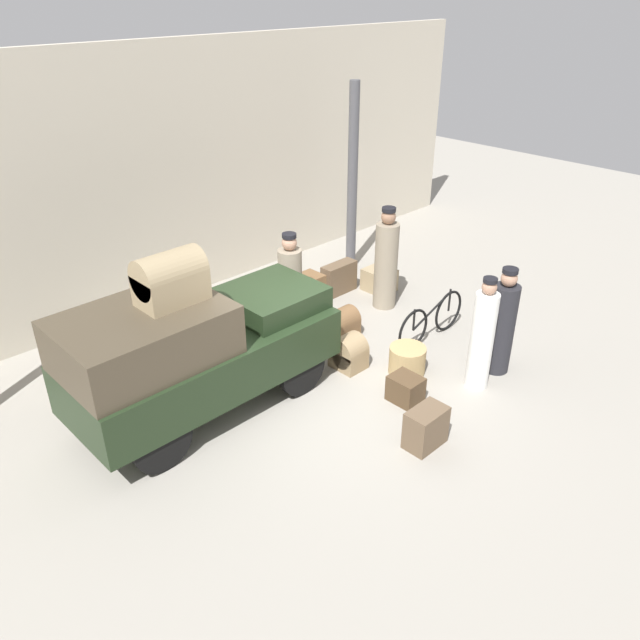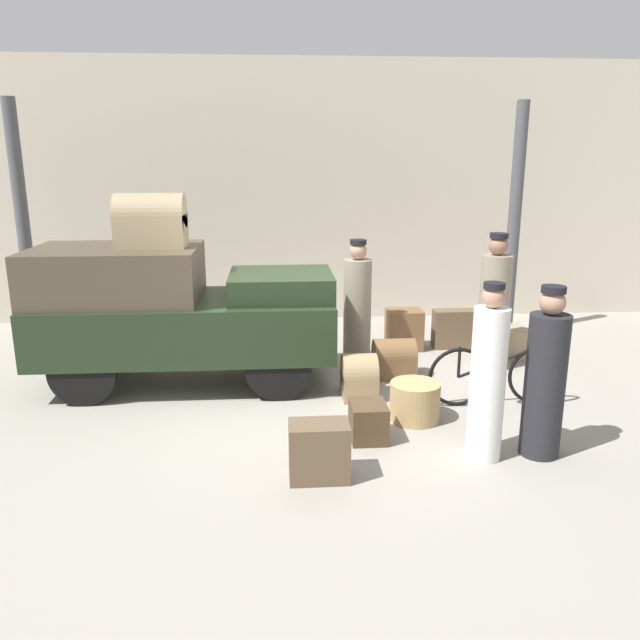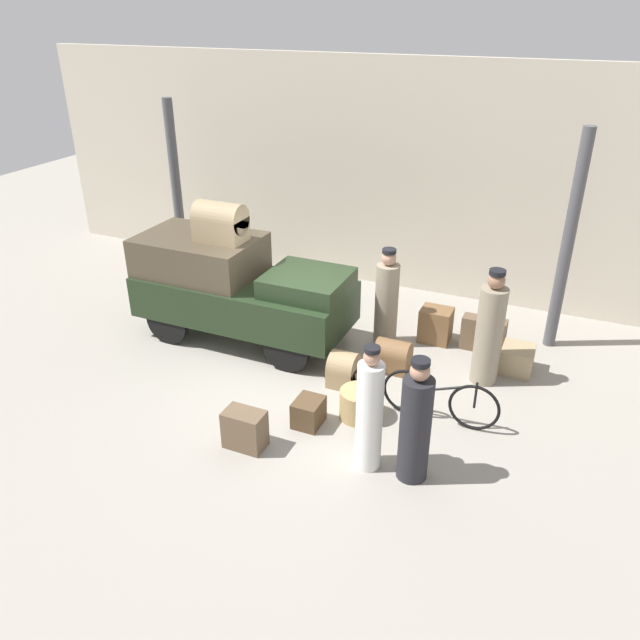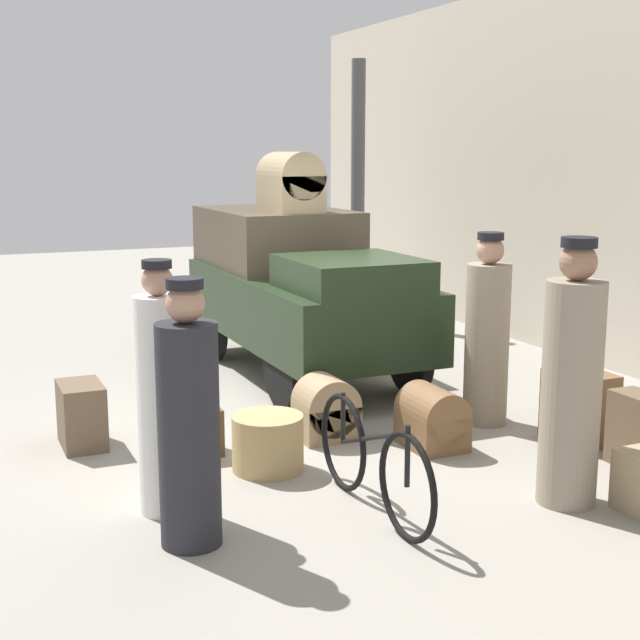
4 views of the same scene
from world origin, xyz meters
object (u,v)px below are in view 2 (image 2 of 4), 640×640
object	(u,v)px
suitcase_tan_flat	(319,451)
suitcase_black_upright	(457,329)
bicycle	(498,375)
truck	(175,309)
trunk_barrel_dark	(394,359)
porter_with_bicycle	(488,379)
trunk_umber_medium	(508,342)
porter_lifting_near_truck	(545,380)
porter_standing_middle	(494,308)
wicker_basket	(415,401)
trunk_wicker_pale	(404,329)
conductor_in_dark_uniform	(357,306)
suitcase_small_leather	(359,378)
trunk_large_brown	(368,421)
trunk_on_truck_roof	(151,222)

from	to	relation	value
suitcase_tan_flat	suitcase_black_upright	bearing A→B (deg)	58.33
bicycle	truck	bearing A→B (deg)	164.97
truck	suitcase_tan_flat	size ratio (longest dim) A/B	6.79
trunk_barrel_dark	porter_with_bicycle	bearing A→B (deg)	-79.74
trunk_umber_medium	porter_lifting_near_truck	bearing A→B (deg)	-105.05
porter_lifting_near_truck	bicycle	bearing A→B (deg)	89.06
porter_standing_middle	trunk_barrel_dark	bearing A→B (deg)	-169.76
wicker_basket	trunk_wicker_pale	size ratio (longest dim) A/B	0.91
truck	suitcase_tan_flat	distance (m)	3.20
porter_standing_middle	suitcase_black_upright	xyz separation A→B (m)	(-0.21, 0.97, -0.56)
trunk_wicker_pale	suitcase_tan_flat	distance (m)	4.22
wicker_basket	conductor_in_dark_uniform	distance (m)	2.35
truck	conductor_in_dark_uniform	size ratio (longest dim) A/B	2.13
trunk_umber_medium	suitcase_small_leather	bearing A→B (deg)	-148.60
suitcase_black_upright	conductor_in_dark_uniform	bearing A→B (deg)	-164.99
bicycle	trunk_wicker_pale	world-z (taller)	bicycle
trunk_barrel_dark	suitcase_small_leather	world-z (taller)	suitcase_small_leather
trunk_large_brown	suitcase_tan_flat	size ratio (longest dim) A/B	0.82
wicker_basket	trunk_umber_medium	bearing A→B (deg)	49.44
suitcase_tan_flat	trunk_barrel_dark	bearing A→B (deg)	65.92
trunk_large_brown	trunk_barrel_dark	distance (m)	2.00
suitcase_small_leather	conductor_in_dark_uniform	bearing A→B (deg)	83.65
porter_lifting_near_truck	suitcase_black_upright	xyz separation A→B (m)	(0.20, 3.58, -0.48)
trunk_on_truck_roof	porter_standing_middle	bearing A→B (deg)	3.80
trunk_large_brown	suitcase_tan_flat	world-z (taller)	suitcase_tan_flat
trunk_wicker_pale	trunk_barrel_dark	size ratio (longest dim) A/B	1.11
bicycle	porter_standing_middle	xyz separation A→B (m)	(0.38, 1.34, 0.49)
porter_standing_middle	suitcase_tan_flat	bearing A→B (deg)	-131.65
trunk_wicker_pale	trunk_barrel_dark	bearing A→B (deg)	-107.55
truck	bicycle	size ratio (longest dim) A/B	2.22
porter_with_bicycle	suitcase_tan_flat	xyz separation A→B (m)	(-1.63, -0.30, -0.54)
truck	trunk_umber_medium	world-z (taller)	truck
trunk_barrel_dark	trunk_on_truck_roof	size ratio (longest dim) A/B	0.67
porter_lifting_near_truck	porter_with_bicycle	size ratio (longest dim) A/B	0.97
trunk_umber_medium	suitcase_tan_flat	world-z (taller)	suitcase_tan_flat
trunk_wicker_pale	porter_with_bicycle	bearing A→B (deg)	-89.24
trunk_wicker_pale	bicycle	bearing A→B (deg)	-74.26
porter_lifting_near_truck	suitcase_black_upright	world-z (taller)	porter_lifting_near_truck
truck	porter_with_bicycle	xyz separation A→B (m)	(3.29, -2.35, -0.18)
porter_lifting_near_truck	trunk_umber_medium	distance (m)	3.27
trunk_on_truck_roof	trunk_large_brown	bearing A→B (deg)	-37.20
wicker_basket	suitcase_tan_flat	distance (m)	1.70
porter_lifting_near_truck	suitcase_black_upright	size ratio (longest dim) A/B	2.31
trunk_wicker_pale	suitcase_small_leather	xyz separation A→B (m)	(-0.95, -1.94, -0.06)
truck	porter_standing_middle	bearing A→B (deg)	4.00
trunk_wicker_pale	truck	bearing A→B (deg)	-158.76
trunk_on_truck_roof	wicker_basket	bearing A→B (deg)	-24.92
bicycle	trunk_barrel_dark	distance (m)	1.51
trunk_wicker_pale	suitcase_small_leather	world-z (taller)	trunk_wicker_pale
porter_lifting_near_truck	trunk_on_truck_roof	size ratio (longest dim) A/B	2.05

